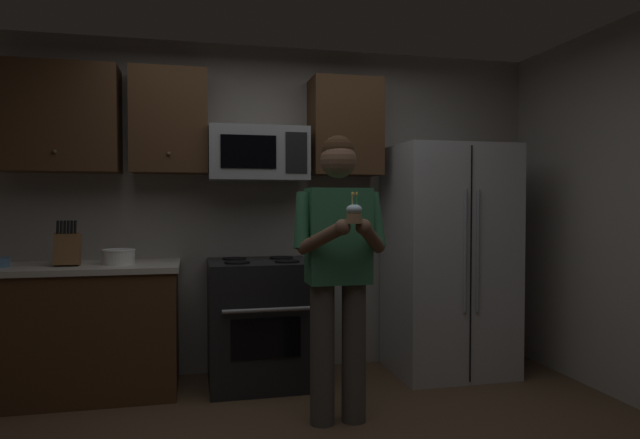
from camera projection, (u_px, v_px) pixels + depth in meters
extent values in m
cube|color=gray|center=(273.00, 209.00, 4.51)|extent=(4.40, 0.10, 2.60)
cube|color=black|center=(260.00, 322.00, 4.12)|extent=(0.76, 0.66, 0.92)
cube|color=black|center=(266.00, 338.00, 3.79)|extent=(0.48, 0.01, 0.28)
cylinder|color=#99999E|center=(266.00, 310.00, 3.77)|extent=(0.60, 0.03, 0.03)
cylinder|color=black|center=(237.00, 262.00, 3.93)|extent=(0.18, 0.18, 0.01)
cylinder|color=black|center=(287.00, 261.00, 4.01)|extent=(0.18, 0.18, 0.01)
cylinder|color=black|center=(234.00, 259.00, 4.20)|extent=(0.18, 0.18, 0.01)
cylinder|color=black|center=(281.00, 258.00, 4.28)|extent=(0.18, 0.18, 0.01)
cube|color=#9EA0A5|center=(258.00, 154.00, 4.20)|extent=(0.74, 0.40, 0.40)
cube|color=black|center=(249.00, 152.00, 3.98)|extent=(0.40, 0.01, 0.24)
cube|color=black|center=(296.00, 153.00, 4.06)|extent=(0.16, 0.01, 0.30)
cube|color=#B7BABF|center=(448.00, 259.00, 4.40)|extent=(0.90, 0.72, 1.80)
cylinder|color=gray|center=(465.00, 251.00, 4.02)|extent=(0.02, 0.02, 0.90)
cylinder|color=gray|center=(478.00, 251.00, 4.05)|extent=(0.02, 0.02, 0.90)
cube|color=black|center=(471.00, 264.00, 4.05)|extent=(0.01, 0.01, 1.74)
cube|color=#4C301C|center=(60.00, 119.00, 3.93)|extent=(0.80, 0.34, 0.76)
sphere|color=brown|center=(55.00, 152.00, 3.76)|extent=(0.03, 0.03, 0.03)
cube|color=#4C301C|center=(169.00, 122.00, 4.10)|extent=(0.55, 0.34, 0.76)
sphere|color=brown|center=(169.00, 154.00, 3.93)|extent=(0.03, 0.03, 0.03)
cube|color=#4C301C|center=(345.00, 128.00, 4.40)|extent=(0.55, 0.34, 0.76)
sphere|color=brown|center=(351.00, 157.00, 4.23)|extent=(0.03, 0.03, 0.03)
cube|color=#4C301C|center=(74.00, 333.00, 3.85)|extent=(1.40, 0.62, 0.88)
cube|color=beige|center=(73.00, 268.00, 3.84)|extent=(1.44, 0.66, 0.04)
cube|color=brown|center=(67.00, 250.00, 3.78)|extent=(0.16, 0.15, 0.24)
cylinder|color=black|center=(58.00, 227.00, 3.74)|extent=(0.02, 0.04, 0.09)
cylinder|color=black|center=(61.00, 227.00, 3.75)|extent=(0.02, 0.04, 0.09)
cylinder|color=black|center=(65.00, 227.00, 3.75)|extent=(0.02, 0.04, 0.09)
cylinder|color=black|center=(68.00, 227.00, 3.76)|extent=(0.02, 0.04, 0.09)
cylinder|color=black|center=(72.00, 227.00, 3.76)|extent=(0.02, 0.04, 0.09)
cylinder|color=black|center=(75.00, 227.00, 3.77)|extent=(0.02, 0.04, 0.09)
cylinder|color=white|center=(119.00, 257.00, 3.87)|extent=(0.22, 0.22, 0.10)
torus|color=white|center=(118.00, 250.00, 3.87)|extent=(0.23, 0.23, 0.01)
cylinder|color=#4C4742|center=(322.00, 354.00, 3.37)|extent=(0.15, 0.15, 0.86)
cylinder|color=#4C4742|center=(354.00, 352.00, 3.41)|extent=(0.15, 0.15, 0.86)
cube|color=#33724C|center=(338.00, 236.00, 3.37)|extent=(0.38, 0.22, 0.58)
sphere|color=brown|center=(338.00, 160.00, 3.35)|extent=(0.22, 0.22, 0.22)
sphere|color=#382314|center=(338.00, 152.00, 3.36)|extent=(0.20, 0.20, 0.20)
cylinder|color=#33724C|center=(303.00, 221.00, 3.28)|extent=(0.15, 0.18, 0.35)
cylinder|color=brown|center=(321.00, 238.00, 3.15)|extent=(0.26, 0.33, 0.21)
sphere|color=brown|center=(343.00, 227.00, 3.04)|extent=(0.09, 0.09, 0.09)
cylinder|color=#33724C|center=(375.00, 220.00, 3.38)|extent=(0.15, 0.18, 0.35)
cylinder|color=brown|center=(372.00, 238.00, 3.21)|extent=(0.26, 0.33, 0.21)
sphere|color=brown|center=(363.00, 227.00, 3.07)|extent=(0.09, 0.09, 0.09)
cylinder|color=#A87F56|center=(354.00, 219.00, 3.03)|extent=(0.08, 0.08, 0.06)
ellipsoid|color=silver|center=(354.00, 210.00, 3.03)|extent=(0.09, 0.09, 0.06)
cylinder|color=#4CBF66|center=(357.00, 201.00, 3.03)|extent=(0.01, 0.01, 0.06)
ellipsoid|color=#FFD159|center=(357.00, 194.00, 3.03)|extent=(0.01, 0.01, 0.02)
cylinder|color=#F2D84C|center=(352.00, 201.00, 3.04)|extent=(0.01, 0.01, 0.06)
ellipsoid|color=#FFD159|center=(352.00, 194.00, 3.04)|extent=(0.01, 0.01, 0.02)
cylinder|color=#4C7FE5|center=(354.00, 201.00, 3.01)|extent=(0.01, 0.01, 0.06)
ellipsoid|color=#FFD159|center=(354.00, 194.00, 3.01)|extent=(0.01, 0.01, 0.02)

